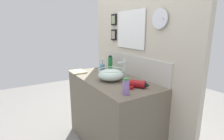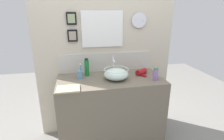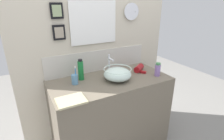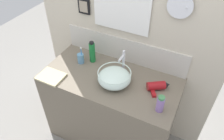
{
  "view_description": "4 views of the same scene",
  "coord_description": "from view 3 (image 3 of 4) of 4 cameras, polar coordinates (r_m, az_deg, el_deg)",
  "views": [
    {
      "loc": [
        1.6,
        -0.96,
        1.37
      ],
      "look_at": [
        0.02,
        0.0,
        0.94
      ],
      "focal_mm": 28.0,
      "sensor_mm": 36.0,
      "label": 1
    },
    {
      "loc": [
        -0.35,
        -1.83,
        1.55
      ],
      "look_at": [
        0.02,
        0.0,
        0.94
      ],
      "focal_mm": 28.0,
      "sensor_mm": 36.0,
      "label": 2
    },
    {
      "loc": [
        -0.75,
        -1.41,
        1.56
      ],
      "look_at": [
        0.02,
        0.0,
        0.94
      ],
      "focal_mm": 28.0,
      "sensor_mm": 36.0,
      "label": 3
    },
    {
      "loc": [
        0.63,
        -1.22,
        2.12
      ],
      "look_at": [
        0.02,
        0.0,
        0.94
      ],
      "focal_mm": 35.0,
      "sensor_mm": 36.0,
      "label": 4
    }
  ],
  "objects": [
    {
      "name": "vanity_counter",
      "position": [
        1.96,
        -0.46,
        -14.38
      ],
      "size": [
        1.19,
        0.58,
        0.84
      ],
      "primitive_type": "cube",
      "color": "#6B6051",
      "rests_on": "ground"
    },
    {
      "name": "soap_dispenser",
      "position": [
        1.88,
        14.66,
        0.13
      ],
      "size": [
        0.06,
        0.06,
        0.14
      ],
      "color": "#8C6BB2",
      "rests_on": "vanity_counter"
    },
    {
      "name": "spray_bottle",
      "position": [
        1.74,
        -10.18,
        -0.03
      ],
      "size": [
        0.05,
        0.05,
        0.21
      ],
      "color": "#197233",
      "rests_on": "vanity_counter"
    },
    {
      "name": "faucet",
      "position": [
        1.83,
        -0.81,
        2.19
      ],
      "size": [
        0.02,
        0.11,
        0.22
      ],
      "color": "silver",
      "rests_on": "vanity_counter"
    },
    {
      "name": "hand_towel",
      "position": [
        1.42,
        -13.18,
        -9.68
      ],
      "size": [
        0.22,
        0.18,
        0.02
      ],
      "primitive_type": "cube",
      "color": "tan",
      "rests_on": "vanity_counter"
    },
    {
      "name": "toothbrush_cup",
      "position": [
        1.68,
        -12.06,
        -3.0
      ],
      "size": [
        0.06,
        0.06,
        0.18
      ],
      "color": "#598CB2",
      "rests_on": "vanity_counter"
    },
    {
      "name": "glass_bowl_sink",
      "position": [
        1.72,
        1.8,
        -1.3
      ],
      "size": [
        0.28,
        0.28,
        0.12
      ],
      "color": "silver",
      "rests_on": "vanity_counter"
    },
    {
      "name": "back_panel",
      "position": [
        1.91,
        -5.19,
        12.02
      ],
      "size": [
        1.73,
        0.09,
        2.52
      ],
      "color": "beige",
      "rests_on": "ground"
    },
    {
      "name": "hair_drier",
      "position": [
        1.99,
        8.98,
        0.66
      ],
      "size": [
        0.19,
        0.2,
        0.07
      ],
      "color": "maroon",
      "rests_on": "vanity_counter"
    }
  ]
}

